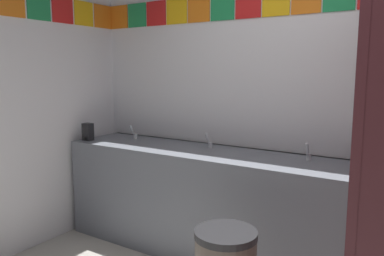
% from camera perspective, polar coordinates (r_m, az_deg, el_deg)
% --- Properties ---
extents(wall_back, '(4.41, 0.09, 2.76)m').
position_cam_1_polar(wall_back, '(3.03, 20.54, 5.64)').
color(wall_back, silver).
rests_on(wall_back, ground_plane).
extents(vanity_counter, '(2.46, 0.61, 0.87)m').
position_cam_1_polar(vanity_counter, '(3.23, 1.68, -10.68)').
color(vanity_counter, slate).
rests_on(vanity_counter, ground_plane).
extents(faucet_left, '(0.04, 0.10, 0.14)m').
position_cam_1_polar(faucet_left, '(3.66, -8.61, -0.83)').
color(faucet_left, silver).
rests_on(faucet_left, vanity_counter).
extents(faucet_center, '(0.04, 0.10, 0.14)m').
position_cam_1_polar(faucet_center, '(3.19, 2.54, -2.13)').
color(faucet_center, silver).
rests_on(faucet_center, vanity_counter).
extents(faucet_right, '(0.04, 0.10, 0.14)m').
position_cam_1_polar(faucet_right, '(2.87, 16.85, -3.67)').
color(faucet_right, silver).
rests_on(faucet_right, vanity_counter).
extents(soap_dispenser, '(0.09, 0.09, 0.16)m').
position_cam_1_polar(soap_dispenser, '(3.69, -15.19, -0.55)').
color(soap_dispenser, black).
rests_on(soap_dispenser, vanity_counter).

